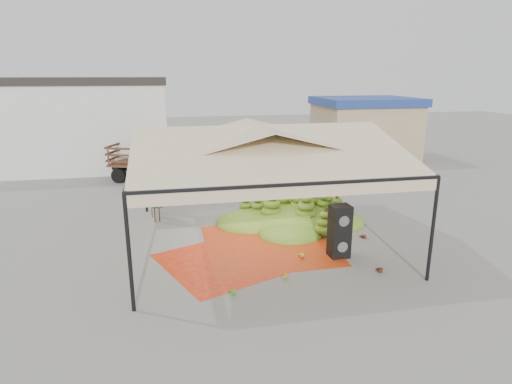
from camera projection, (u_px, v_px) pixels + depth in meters
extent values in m
plane|color=slate|center=(259.00, 239.00, 15.07)|extent=(90.00, 90.00, 0.00)
cylinder|color=black|center=(129.00, 254.00, 10.12)|extent=(0.10, 0.10, 3.00)
cylinder|color=black|center=(433.00, 230.00, 11.67)|extent=(0.10, 0.10, 3.00)
cylinder|color=black|center=(145.00, 177.00, 17.67)|extent=(0.10, 0.10, 3.00)
cylinder|color=black|center=(327.00, 169.00, 19.22)|extent=(0.10, 0.10, 3.00)
pyramid|color=beige|center=(259.00, 140.00, 14.13)|extent=(8.00, 8.00, 1.00)
cube|color=black|center=(259.00, 155.00, 14.27)|extent=(8.00, 8.00, 0.08)
cube|color=beige|center=(259.00, 160.00, 14.31)|extent=(8.00, 8.00, 0.36)
cube|color=silver|center=(48.00, 127.00, 25.67)|extent=(14.00, 6.00, 5.00)
cube|color=black|center=(42.00, 81.00, 24.95)|extent=(14.30, 6.30, 0.40)
cube|color=tan|center=(364.00, 132.00, 28.79)|extent=(6.00, 5.00, 3.60)
cube|color=navy|center=(366.00, 101.00, 28.25)|extent=(6.30, 5.30, 0.50)
cube|color=#D94A14|center=(227.00, 261.00, 13.31)|extent=(4.78, 4.69, 0.01)
cube|color=red|center=(268.00, 245.00, 14.56)|extent=(4.22, 4.42, 0.01)
ellipsoid|color=#4F7919|center=(294.00, 208.00, 16.44)|extent=(7.47, 6.92, 1.28)
ellipsoid|color=#AD8722|center=(282.00, 275.00, 12.17)|extent=(0.54, 0.50, 0.20)
ellipsoid|color=gold|center=(299.00, 255.00, 13.51)|extent=(0.44, 0.36, 0.20)
ellipsoid|color=#5B1B14|center=(377.00, 269.00, 12.53)|extent=(0.51, 0.46, 0.20)
ellipsoid|color=maroon|center=(361.00, 236.00, 15.07)|extent=(0.46, 0.39, 0.19)
ellipsoid|color=#377618|center=(229.00, 291.00, 11.24)|extent=(0.49, 0.41, 0.21)
ellipsoid|color=#4C7017|center=(285.00, 159.00, 15.61)|extent=(0.24, 0.24, 0.20)
ellipsoid|color=#4C7017|center=(324.00, 157.00, 15.90)|extent=(0.24, 0.24, 0.20)
cube|color=black|center=(339.00, 244.00, 13.54)|extent=(0.64, 0.57, 0.85)
cube|color=black|center=(340.00, 218.00, 13.31)|extent=(0.64, 0.57, 0.85)
imported|color=gray|center=(267.00, 180.00, 19.34)|extent=(0.80, 0.60, 1.98)
cube|color=#512D1B|center=(152.00, 164.00, 23.14)|extent=(4.76, 3.43, 0.10)
cube|color=silver|center=(203.00, 164.00, 22.65)|extent=(2.15, 2.34, 1.99)
cylinder|color=black|center=(119.00, 176.00, 22.71)|extent=(0.82, 0.53, 0.78)
cylinder|color=black|center=(133.00, 169.00, 24.35)|extent=(0.82, 0.53, 0.78)
cylinder|color=black|center=(169.00, 178.00, 22.26)|extent=(0.82, 0.53, 0.78)
cylinder|color=black|center=(180.00, 170.00, 23.90)|extent=(0.82, 0.53, 0.78)
cylinder|color=black|center=(196.00, 179.00, 22.02)|extent=(0.82, 0.53, 0.78)
cylinder|color=black|center=(205.00, 171.00, 23.66)|extent=(0.82, 0.53, 0.78)
ellipsoid|color=#547819|center=(152.00, 156.00, 23.02)|extent=(3.80, 2.71, 0.61)
cube|color=gold|center=(159.00, 150.00, 22.86)|extent=(2.24, 2.24, 0.22)
cube|color=#452617|center=(314.00, 155.00, 25.14)|extent=(5.24, 3.47, 0.12)
cube|color=silver|center=(356.00, 149.00, 26.54)|extent=(2.25, 2.52, 2.21)
cylinder|color=black|center=(298.00, 171.00, 23.69)|extent=(0.91, 0.52, 0.87)
cylinder|color=black|center=(280.00, 164.00, 25.33)|extent=(0.91, 0.52, 0.87)
cylinder|color=black|center=(342.00, 165.00, 25.08)|extent=(0.91, 0.52, 0.87)
cylinder|color=black|center=(323.00, 160.00, 26.72)|extent=(0.91, 0.52, 0.87)
cylinder|color=black|center=(364.00, 163.00, 25.81)|extent=(0.91, 0.52, 0.87)
cylinder|color=black|center=(343.00, 157.00, 27.45)|extent=(0.91, 0.52, 0.87)
ellipsoid|color=#437217|center=(315.00, 147.00, 25.01)|extent=(4.18, 2.74, 0.67)
cube|color=yellow|center=(322.00, 140.00, 25.12)|extent=(2.38, 2.38, 0.24)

